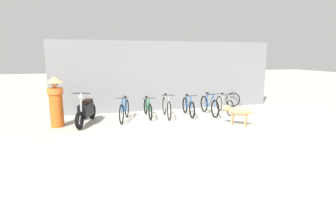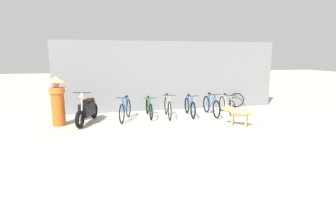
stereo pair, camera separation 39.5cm
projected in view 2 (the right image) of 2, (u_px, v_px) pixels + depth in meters
The scene contains 12 objects.
ground_plane at pixel (199, 132), 7.97m from camera, with size 60.00×60.00×0.00m, color #B7B2A5.
shop_wall_back at pixel (171, 76), 11.13m from camera, with size 9.48×0.20×2.89m.
bicycle_0 at pixel (125, 110), 9.46m from camera, with size 0.60×1.60×0.88m.
bicycle_1 at pixel (149, 108), 9.94m from camera, with size 0.46×1.62×0.79m.
bicycle_2 at pixel (168, 108), 9.85m from camera, with size 0.46×1.70×0.91m.
bicycle_3 at pixel (190, 107), 10.12m from camera, with size 0.46×1.60×0.84m.
bicycle_4 at pixel (211, 106), 10.24m from camera, with size 0.46×1.74×0.88m.
bicycle_5 at pixel (227, 105), 10.49m from camera, with size 0.46×1.67×0.81m.
motorcycle at pixel (87, 110), 9.01m from camera, with size 0.73×1.90×1.13m.
stray_dog at pixel (238, 112), 8.61m from camera, with size 0.96×0.89×0.66m.
person_in_robes at pixel (58, 99), 8.61m from camera, with size 0.77×0.77×1.65m.
spare_tire_left at pixel (237, 100), 11.79m from camera, with size 0.64×0.22×0.65m.
Camera 2 is at (-2.70, -7.25, 2.30)m, focal length 28.00 mm.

